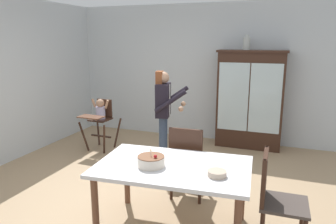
# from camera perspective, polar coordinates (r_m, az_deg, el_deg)

# --- Properties ---
(ground_plane) EXTENTS (6.24, 6.24, 0.00)m
(ground_plane) POSITION_cam_1_polar(r_m,az_deg,el_deg) (4.47, -3.65, -13.86)
(ground_plane) COLOR tan
(wall_back) EXTENTS (5.32, 0.06, 2.70)m
(wall_back) POSITION_cam_1_polar(r_m,az_deg,el_deg) (6.51, 5.71, 7.02)
(wall_back) COLOR silver
(wall_back) RESTS_ON ground_plane
(china_cabinet) EXTENTS (1.25, 0.48, 1.82)m
(china_cabinet) POSITION_cam_1_polar(r_m,az_deg,el_deg) (6.13, 14.48, 2.21)
(china_cabinet) COLOR #382116
(china_cabinet) RESTS_ON ground_plane
(ceramic_vase) EXTENTS (0.13, 0.13, 0.27)m
(ceramic_vase) POSITION_cam_1_polar(r_m,az_deg,el_deg) (6.05, 13.91, 11.87)
(ceramic_vase) COLOR #B2B7B2
(ceramic_vase) RESTS_ON china_cabinet
(high_chair_with_toddler) EXTENTS (0.60, 0.70, 0.95)m
(high_chair_with_toddler) POSITION_cam_1_polar(r_m,az_deg,el_deg) (5.96, -12.04, -0.53)
(high_chair_with_toddler) COLOR #382116
(high_chair_with_toddler) RESTS_ON ground_plane
(adult_person) EXTENTS (0.58, 0.57, 1.53)m
(adult_person) POSITION_cam_1_polar(r_m,az_deg,el_deg) (5.01, -0.78, 0.92)
(adult_person) COLOR #33425B
(adult_person) RESTS_ON ground_plane
(dining_table) EXTENTS (1.65, 1.10, 0.74)m
(dining_table) POSITION_cam_1_polar(r_m,az_deg,el_deg) (3.37, 0.90, -10.83)
(dining_table) COLOR silver
(dining_table) RESTS_ON ground_plane
(birthday_cake) EXTENTS (0.28, 0.28, 0.19)m
(birthday_cake) POSITION_cam_1_polar(r_m,az_deg,el_deg) (3.29, -3.05, -8.76)
(birthday_cake) COLOR beige
(birthday_cake) RESTS_ON dining_table
(serving_bowl) EXTENTS (0.18, 0.18, 0.05)m
(serving_bowl) POSITION_cam_1_polar(r_m,az_deg,el_deg) (3.10, 8.76, -10.82)
(serving_bowl) COLOR #C6AD93
(serving_bowl) RESTS_ON dining_table
(dining_chair_far_side) EXTENTS (0.46, 0.46, 0.96)m
(dining_chair_far_side) POSITION_cam_1_polar(r_m,az_deg,el_deg) (4.04, 3.48, -8.18)
(dining_chair_far_side) COLOR #382116
(dining_chair_far_side) RESTS_ON ground_plane
(dining_chair_right_end) EXTENTS (0.45, 0.45, 0.96)m
(dining_chair_right_end) POSITION_cam_1_polar(r_m,az_deg,el_deg) (3.33, 18.42, -13.70)
(dining_chair_right_end) COLOR #382116
(dining_chair_right_end) RESTS_ON ground_plane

